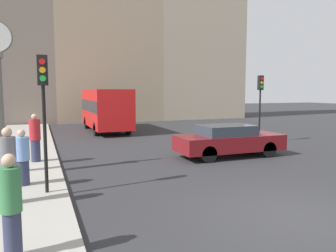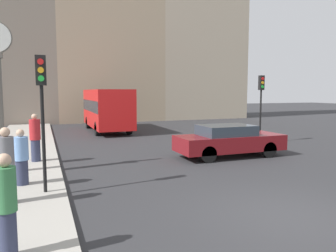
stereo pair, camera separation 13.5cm
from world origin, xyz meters
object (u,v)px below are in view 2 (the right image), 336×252
traffic_light_near (42,95)px  pedestrian_grey_jacket (7,165)px  pedestrian_green_hoodie (6,206)px  pedestrian_red_top (35,138)px  traffic_light_far (261,95)px  pedestrian_blue_stripe (21,158)px  sedan_car (229,140)px  bus_distant (107,108)px

traffic_light_near → pedestrian_grey_jacket: (-0.83, -0.62, -1.64)m
pedestrian_green_hoodie → pedestrian_grey_jacket: size_ratio=0.93×
traffic_light_near → pedestrian_red_top: size_ratio=1.96×
traffic_light_near → pedestrian_grey_jacket: traffic_light_near is taller
traffic_light_far → pedestrian_blue_stripe: (-11.38, -4.38, -1.69)m
pedestrian_blue_stripe → pedestrian_green_hoodie: size_ratio=0.94×
pedestrian_blue_stripe → pedestrian_grey_jacket: pedestrian_grey_jacket is taller
sedan_car → pedestrian_red_top: size_ratio=2.55×
pedestrian_blue_stripe → pedestrian_grey_jacket: bearing=-98.1°
traffic_light_near → pedestrian_green_hoodie: bearing=-99.6°
bus_distant → traffic_light_near: traffic_light_near is taller
traffic_light_near → pedestrian_blue_stripe: (-0.61, 0.97, -1.77)m
pedestrian_blue_stripe → pedestrian_red_top: (0.31, 3.26, 0.12)m
traffic_light_far → pedestrian_red_top: bearing=-174.2°
bus_distant → traffic_light_near: 14.52m
sedan_car → bus_distant: 11.46m
pedestrian_green_hoodie → traffic_light_near: bearing=80.4°
bus_distant → pedestrian_blue_stripe: bearing=-110.5°
traffic_light_near → pedestrian_grey_jacket: bearing=-143.3°
pedestrian_blue_stripe → pedestrian_green_hoodie: pedestrian_green_hoodie is taller
pedestrian_grey_jacket → pedestrian_red_top: bearing=83.7°
sedan_car → traffic_light_near: 8.14m
traffic_light_far → pedestrian_green_hoodie: bearing=-142.2°
traffic_light_near → pedestrian_green_hoodie: 3.89m
traffic_light_far → pedestrian_grey_jacket: size_ratio=1.99×
traffic_light_near → sedan_car: bearing=21.4°
pedestrian_green_hoodie → bus_distant: bearing=74.5°
pedestrian_green_hoodie → pedestrian_grey_jacket: bearing=95.1°
pedestrian_blue_stripe → bus_distant: bearing=69.5°
bus_distant → pedestrian_blue_stripe: (-4.81, -12.89, -0.75)m
traffic_light_far → pedestrian_green_hoodie: 14.46m
bus_distant → pedestrian_green_hoodie: 17.97m
traffic_light_near → pedestrian_green_hoodie: size_ratio=2.11×
pedestrian_grey_jacket → pedestrian_green_hoodie: bearing=-84.9°
bus_distant → pedestrian_grey_jacket: 15.35m
pedestrian_red_top → bus_distant: bearing=65.0°
traffic_light_near → traffic_light_far: bearing=26.4°
sedan_car → pedestrian_grey_jacket: (-8.18, -3.50, 0.33)m
sedan_car → traffic_light_far: 4.62m
sedan_car → pedestrian_grey_jacket: pedestrian_grey_jacket is taller
pedestrian_grey_jacket → traffic_light_near: bearing=36.7°
sedan_car → pedestrian_blue_stripe: size_ratio=2.90×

